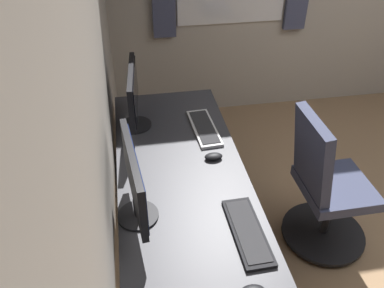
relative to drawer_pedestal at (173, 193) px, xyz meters
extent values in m
cube|color=beige|center=(-0.51, 0.40, 0.95)|extent=(4.78, 0.10, 2.60)
cube|color=#38383D|center=(-0.29, -0.03, 0.37)|extent=(1.91, 0.71, 0.03)
cylinder|color=silver|center=(0.61, -0.32, 0.00)|extent=(0.05, 0.05, 0.70)
cylinder|color=silver|center=(0.61, 0.27, 0.00)|extent=(0.05, 0.05, 0.70)
cube|color=#38383D|center=(0.00, 0.00, 0.00)|extent=(0.40, 0.50, 0.69)
cube|color=silver|center=(0.00, -0.25, 0.00)|extent=(0.37, 0.01, 0.61)
cylinder|color=black|center=(0.27, 0.20, 0.39)|extent=(0.20, 0.20, 0.01)
cylinder|color=black|center=(0.27, 0.20, 0.44)|extent=(0.04, 0.04, 0.10)
cube|color=black|center=(0.27, 0.20, 0.63)|extent=(0.53, 0.07, 0.28)
cube|color=black|center=(0.27, 0.18, 0.63)|extent=(0.49, 0.04, 0.25)
cylinder|color=black|center=(-0.53, 0.23, 0.39)|extent=(0.20, 0.20, 0.01)
cylinder|color=black|center=(-0.53, 0.23, 0.44)|extent=(0.04, 0.04, 0.10)
cube|color=black|center=(-0.53, 0.23, 0.64)|extent=(0.53, 0.08, 0.29)
cube|color=#19234C|center=(-0.53, 0.21, 0.64)|extent=(0.49, 0.06, 0.25)
cube|color=black|center=(-0.72, -0.26, 0.39)|extent=(0.42, 0.15, 0.02)
cube|color=#2D2D30|center=(-0.72, -0.26, 0.40)|extent=(0.38, 0.12, 0.00)
cube|color=silver|center=(0.15, -0.23, 0.39)|extent=(0.43, 0.16, 0.02)
cube|color=#2D2D30|center=(0.15, -0.23, 0.40)|extent=(0.38, 0.13, 0.00)
ellipsoid|color=black|center=(-0.15, -0.22, 0.40)|extent=(0.06, 0.10, 0.03)
cube|color=#383D56|center=(-0.24, -1.00, 0.11)|extent=(0.44, 0.42, 0.07)
cube|color=#383D56|center=(-0.24, -0.79, 0.40)|extent=(0.40, 0.13, 0.50)
cylinder|color=black|center=(-0.24, -1.00, -0.10)|extent=(0.05, 0.05, 0.37)
cylinder|color=black|center=(-0.24, -1.00, -0.31)|extent=(0.56, 0.56, 0.03)
camera|label=1|loc=(-1.89, 0.20, 1.80)|focal=36.89mm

